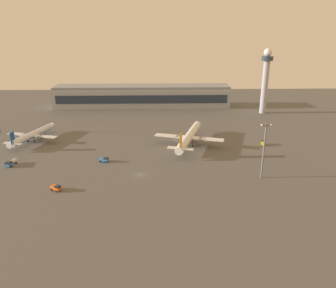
# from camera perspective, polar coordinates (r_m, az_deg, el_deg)

# --- Properties ---
(ground_plane) EXTENTS (416.00, 416.00, 0.00)m
(ground_plane) POSITION_cam_1_polar(r_m,az_deg,el_deg) (139.51, -4.87, -5.30)
(ground_plane) COLOR #56544F
(terminal_building) EXTENTS (134.93, 22.40, 16.40)m
(terminal_building) POSITION_cam_1_polar(r_m,az_deg,el_deg) (262.37, -4.43, 8.26)
(terminal_building) COLOR #9EA3AD
(terminal_building) RESTS_ON ground
(control_tower) EXTENTS (8.00, 8.00, 45.51)m
(control_tower) POSITION_cam_1_polar(r_m,az_deg,el_deg) (246.73, 16.52, 11.07)
(control_tower) COLOR #A8A8B2
(control_tower) RESTS_ON ground
(airplane_far_stand) EXTENTS (36.11, 45.94, 12.05)m
(airplane_far_stand) POSITION_cam_1_polar(r_m,az_deg,el_deg) (172.61, 3.65, 1.24)
(airplane_far_stand) COLOR silver
(airplane_far_stand) RESTS_ON ground
(airplane_taxiway_distant) EXTENTS (29.12, 37.08, 9.69)m
(airplane_taxiway_distant) POSITION_cam_1_polar(r_m,az_deg,el_deg) (193.11, -22.38, 1.48)
(airplane_taxiway_distant) COLOR silver
(airplane_taxiway_distant) RESTS_ON ground
(fuel_truck) EXTENTS (3.55, 6.61, 2.35)m
(fuel_truck) POSITION_cam_1_polar(r_m,az_deg,el_deg) (163.36, -25.54, -2.93)
(fuel_truck) COLOR #3372BF
(fuel_truck) RESTS_ON ground
(maintenance_van) EXTENTS (3.13, 4.54, 2.25)m
(maintenance_van) POSITION_cam_1_polar(r_m,az_deg,el_deg) (180.48, 16.08, 0.18)
(maintenance_van) COLOR yellow
(maintenance_van) RESTS_ON ground
(baggage_tractor) EXTENTS (4.55, 3.84, 2.25)m
(baggage_tractor) POSITION_cam_1_polar(r_m,az_deg,el_deg) (132.47, -18.79, -7.16)
(baggage_tractor) COLOR #D85919
(baggage_tractor) RESTS_ON ground
(cargo_loader) EXTENTS (4.57, 3.31, 2.25)m
(cargo_loader) POSITION_cam_1_polar(r_m,az_deg,el_deg) (154.38, -11.00, -2.64)
(cargo_loader) COLOR #3372BF
(cargo_loader) RESTS_ON ground
(apron_light_east) EXTENTS (4.80, 0.90, 23.04)m
(apron_light_east) POSITION_cam_1_polar(r_m,az_deg,el_deg) (136.82, 16.28, -0.52)
(apron_light_east) COLOR slate
(apron_light_east) RESTS_ON ground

